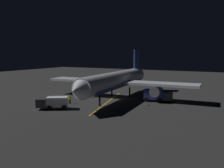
{
  "coord_description": "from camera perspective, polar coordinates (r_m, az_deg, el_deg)",
  "views": [
    {
      "loc": [
        -23.52,
        45.46,
        9.9
      ],
      "look_at": [
        0.0,
        2.0,
        3.5
      ],
      "focal_mm": 38.17,
      "sensor_mm": 36.0,
      "label": 1
    }
  ],
  "objects": [
    {
      "name": "traffic_cone_near_right",
      "position": [
        46.07,
        8.52,
        -4.79
      ],
      "size": [
        0.5,
        0.5,
        0.55
      ],
      "color": "#EA590F",
      "rests_on": "ground_plane"
    },
    {
      "name": "traffic_cone_near_left",
      "position": [
        51.77,
        -10.25,
        -3.48
      ],
      "size": [
        0.5,
        0.5,
        0.55
      ],
      "color": "#EA590F",
      "rests_on": "ground_plane"
    },
    {
      "name": "ground_plane",
      "position": [
        52.15,
        1.05,
        -3.68
      ],
      "size": [
        180.0,
        180.0,
        0.2
      ],
      "primitive_type": "cube",
      "color": "#2C2C2C"
    },
    {
      "name": "baggage_truck",
      "position": [
        43.7,
        -13.8,
        -4.39
      ],
      "size": [
        5.66,
        4.73,
        2.19
      ],
      "color": "silver",
      "rests_on": "ground_plane"
    },
    {
      "name": "ground_crew_worker",
      "position": [
        47.78,
        -10.06,
        -3.61
      ],
      "size": [
        0.4,
        0.4,
        1.74
      ],
      "color": "black",
      "rests_on": "ground_plane"
    },
    {
      "name": "apron_guide_stripe",
      "position": [
        48.67,
        -1.1,
        -4.35
      ],
      "size": [
        5.67,
        21.62,
        0.01
      ],
      "primitive_type": "cube",
      "rotation": [
        0.0,
        0.0,
        0.25
      ],
      "color": "gold",
      "rests_on": "ground_plane"
    },
    {
      "name": "airliner",
      "position": [
        52.07,
        1.32,
        0.8
      ],
      "size": [
        34.47,
        35.67,
        10.85
      ],
      "color": "white",
      "rests_on": "ground_plane"
    },
    {
      "name": "catering_truck",
      "position": [
        49.95,
        10.7,
        -2.73
      ],
      "size": [
        6.03,
        3.15,
        2.43
      ],
      "color": "navy",
      "rests_on": "ground_plane"
    }
  ]
}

